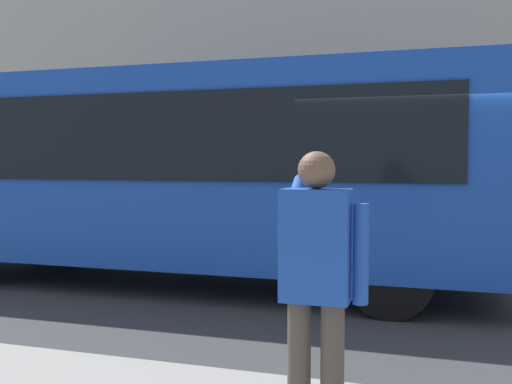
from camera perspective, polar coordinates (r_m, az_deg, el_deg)
ground_plane at (r=8.00m, az=14.68°, el=-10.05°), size 60.00×60.00×0.00m
red_bus at (r=8.63m, az=-6.83°, el=2.24°), size 9.05×2.54×3.08m
pedestrian_photographer at (r=3.50m, az=5.92°, el=-7.71°), size 0.53×0.52×1.70m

